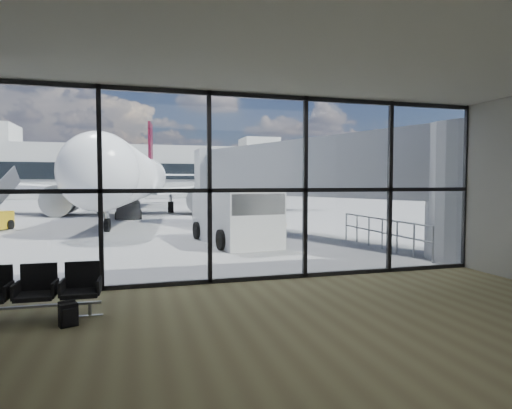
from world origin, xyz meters
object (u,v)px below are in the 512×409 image
backpack (68,315)px  belt_loader (129,208)px  service_van (236,216)px  seating_row (37,289)px  airliner (137,177)px

backpack → belt_loader: 22.24m
service_van → seating_row: bearing=-131.5°
seating_row → airliner: 27.16m
service_van → belt_loader: size_ratio=1.24×
airliner → backpack: bearing=-86.4°
backpack → belt_loader: bearing=66.5°
backpack → airliner: (1.21, 27.65, 2.58)m
belt_loader → service_van: bearing=-72.5°
airliner → belt_loader: 5.86m
seating_row → backpack: 0.93m
airliner → belt_loader: bearing=-89.8°
backpack → belt_loader: belt_loader is taller
seating_row → belt_loader: belt_loader is taller
seating_row → backpack: size_ratio=5.03×
backpack → airliner: airliner is taller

